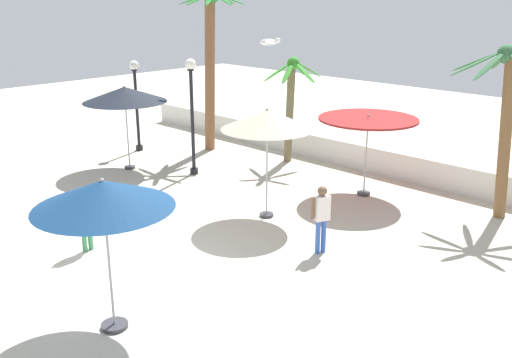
{
  "coord_description": "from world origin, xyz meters",
  "views": [
    {
      "loc": [
        9.77,
        -6.54,
        5.98
      ],
      "look_at": [
        0.0,
        3.5,
        1.4
      ],
      "focal_mm": 40.09,
      "sensor_mm": 36.0,
      "label": 1
    }
  ],
  "objects_px": {
    "patio_umbrella_1": "(368,121)",
    "palm_tree_3": "(210,53)",
    "patio_umbrella_0": "(103,195)",
    "patio_umbrella_2": "(125,95)",
    "lamp_post_2": "(192,105)",
    "guest_2": "(85,214)",
    "palm_tree_0": "(291,96)",
    "lamp_post_0": "(136,96)",
    "guest_1": "(322,213)",
    "seagull_0": "(270,42)",
    "palm_tree_1": "(505,109)",
    "patio_umbrella_3": "(267,120)"
  },
  "relations": [
    {
      "from": "lamp_post_2",
      "to": "guest_1",
      "type": "bearing_deg",
      "value": -15.41
    },
    {
      "from": "palm_tree_0",
      "to": "palm_tree_3",
      "type": "distance_m",
      "value": 3.67
    },
    {
      "from": "patio_umbrella_2",
      "to": "lamp_post_2",
      "type": "relative_size",
      "value": 0.75
    },
    {
      "from": "palm_tree_3",
      "to": "guest_1",
      "type": "distance_m",
      "value": 10.4
    },
    {
      "from": "patio_umbrella_2",
      "to": "seagull_0",
      "type": "relative_size",
      "value": 3.79
    },
    {
      "from": "patio_umbrella_1",
      "to": "palm_tree_3",
      "type": "xyz_separation_m",
      "value": [
        -7.35,
        0.27,
        1.48
      ]
    },
    {
      "from": "patio_umbrella_0",
      "to": "palm_tree_3",
      "type": "relative_size",
      "value": 0.47
    },
    {
      "from": "patio_umbrella_2",
      "to": "patio_umbrella_3",
      "type": "relative_size",
      "value": 0.96
    },
    {
      "from": "patio_umbrella_3",
      "to": "palm_tree_3",
      "type": "height_order",
      "value": "palm_tree_3"
    },
    {
      "from": "lamp_post_2",
      "to": "palm_tree_0",
      "type": "bearing_deg",
      "value": 68.02
    },
    {
      "from": "seagull_0",
      "to": "patio_umbrella_1",
      "type": "bearing_deg",
      "value": 106.77
    },
    {
      "from": "seagull_0",
      "to": "palm_tree_3",
      "type": "bearing_deg",
      "value": 144.16
    },
    {
      "from": "patio_umbrella_3",
      "to": "guest_1",
      "type": "relative_size",
      "value": 1.82
    },
    {
      "from": "patio_umbrella_1",
      "to": "lamp_post_0",
      "type": "xyz_separation_m",
      "value": [
        -9.41,
        -1.8,
        -0.16
      ]
    },
    {
      "from": "guest_2",
      "to": "lamp_post_2",
      "type": "bearing_deg",
      "value": 116.7
    },
    {
      "from": "lamp_post_0",
      "to": "palm_tree_3",
      "type": "bearing_deg",
      "value": 45.18
    },
    {
      "from": "palm_tree_0",
      "to": "lamp_post_0",
      "type": "distance_m",
      "value": 6.13
    },
    {
      "from": "patio_umbrella_2",
      "to": "patio_umbrella_3",
      "type": "distance_m",
      "value": 6.64
    },
    {
      "from": "palm_tree_0",
      "to": "lamp_post_2",
      "type": "xyz_separation_m",
      "value": [
        -1.39,
        -3.45,
        -0.04
      ]
    },
    {
      "from": "guest_1",
      "to": "palm_tree_0",
      "type": "bearing_deg",
      "value": 136.35
    },
    {
      "from": "patio_umbrella_1",
      "to": "palm_tree_0",
      "type": "height_order",
      "value": "palm_tree_0"
    },
    {
      "from": "patio_umbrella_0",
      "to": "seagull_0",
      "type": "relative_size",
      "value": 3.77
    },
    {
      "from": "palm_tree_0",
      "to": "guest_2",
      "type": "height_order",
      "value": "palm_tree_0"
    },
    {
      "from": "patio_umbrella_1",
      "to": "palm_tree_3",
      "type": "bearing_deg",
      "value": 177.88
    },
    {
      "from": "patio_umbrella_1",
      "to": "lamp_post_2",
      "type": "height_order",
      "value": "lamp_post_2"
    },
    {
      "from": "patio_umbrella_2",
      "to": "guest_2",
      "type": "height_order",
      "value": "patio_umbrella_2"
    },
    {
      "from": "palm_tree_0",
      "to": "lamp_post_2",
      "type": "bearing_deg",
      "value": -111.98
    },
    {
      "from": "patio_umbrella_2",
      "to": "patio_umbrella_3",
      "type": "height_order",
      "value": "patio_umbrella_3"
    },
    {
      "from": "lamp_post_2",
      "to": "palm_tree_1",
      "type": "bearing_deg",
      "value": 20.76
    },
    {
      "from": "patio_umbrella_3",
      "to": "lamp_post_0",
      "type": "xyz_separation_m",
      "value": [
        -8.47,
        1.62,
        -0.59
      ]
    },
    {
      "from": "patio_umbrella_1",
      "to": "palm_tree_1",
      "type": "xyz_separation_m",
      "value": [
        3.54,
        1.12,
        0.7
      ]
    },
    {
      "from": "patio_umbrella_2",
      "to": "seagull_0",
      "type": "xyz_separation_m",
      "value": [
        9.51,
        -2.96,
        2.47
      ]
    },
    {
      "from": "patio_umbrella_2",
      "to": "guest_2",
      "type": "relative_size",
      "value": 1.88
    },
    {
      "from": "patio_umbrella_0",
      "to": "patio_umbrella_1",
      "type": "height_order",
      "value": "patio_umbrella_0"
    },
    {
      "from": "palm_tree_3",
      "to": "guest_1",
      "type": "height_order",
      "value": "palm_tree_3"
    },
    {
      "from": "patio_umbrella_1",
      "to": "palm_tree_0",
      "type": "xyz_separation_m",
      "value": [
        -4.05,
        1.17,
        0.14
      ]
    },
    {
      "from": "seagull_0",
      "to": "guest_1",
      "type": "bearing_deg",
      "value": 98.66
    },
    {
      "from": "lamp_post_0",
      "to": "seagull_0",
      "type": "distance_m",
      "value": 12.61
    },
    {
      "from": "patio_umbrella_0",
      "to": "lamp_post_0",
      "type": "relative_size",
      "value": 0.84
    },
    {
      "from": "patio_umbrella_1",
      "to": "patio_umbrella_2",
      "type": "bearing_deg",
      "value": -155.3
    },
    {
      "from": "patio_umbrella_3",
      "to": "lamp_post_0",
      "type": "relative_size",
      "value": 0.87
    },
    {
      "from": "patio_umbrella_1",
      "to": "lamp_post_2",
      "type": "xyz_separation_m",
      "value": [
        -5.44,
        -2.28,
        0.09
      ]
    },
    {
      "from": "palm_tree_3",
      "to": "lamp_post_0",
      "type": "bearing_deg",
      "value": -134.82
    },
    {
      "from": "patio_umbrella_0",
      "to": "guest_2",
      "type": "bearing_deg",
      "value": 157.29
    },
    {
      "from": "palm_tree_1",
      "to": "seagull_0",
      "type": "relative_size",
      "value": 6.03
    },
    {
      "from": "palm_tree_3",
      "to": "palm_tree_1",
      "type": "bearing_deg",
      "value": 4.47
    },
    {
      "from": "lamp_post_0",
      "to": "guest_2",
      "type": "xyz_separation_m",
      "value": [
        6.88,
        -6.27,
        -1.22
      ]
    },
    {
      "from": "patio_umbrella_3",
      "to": "palm_tree_1",
      "type": "bearing_deg",
      "value": 45.46
    },
    {
      "from": "patio_umbrella_2",
      "to": "palm_tree_0",
      "type": "bearing_deg",
      "value": 52.89
    },
    {
      "from": "patio_umbrella_3",
      "to": "palm_tree_1",
      "type": "distance_m",
      "value": 6.38
    }
  ]
}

